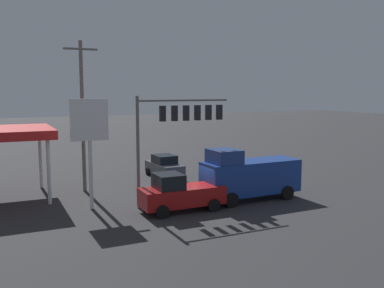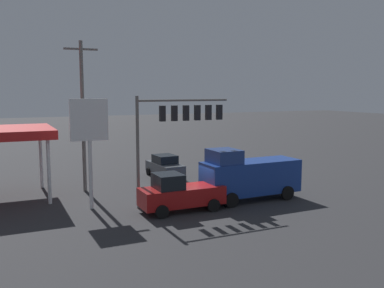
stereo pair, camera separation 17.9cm
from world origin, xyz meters
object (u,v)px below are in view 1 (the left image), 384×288
(traffic_signal_assembly, at_px, (179,121))
(price_sign, at_px, (89,127))
(utility_pole, at_px, (82,113))
(pickup_parked, at_px, (180,193))
(sedan_waiting, at_px, (164,166))
(delivery_truck, at_px, (249,175))

(traffic_signal_assembly, distance_m, price_sign, 5.62)
(utility_pole, distance_m, pickup_parked, 10.03)
(price_sign, bearing_deg, utility_pole, -96.25)
(sedan_waiting, bearing_deg, traffic_signal_assembly, -18.78)
(price_sign, relative_size, delivery_truck, 1.01)
(price_sign, bearing_deg, traffic_signal_assembly, 168.39)
(pickup_parked, relative_size, delivery_truck, 0.76)
(traffic_signal_assembly, height_order, utility_pole, utility_pole)
(traffic_signal_assembly, xyz_separation_m, price_sign, (5.49, -1.13, -0.31))
(utility_pole, bearing_deg, pickup_parked, 118.78)
(sedan_waiting, xyz_separation_m, delivery_truck, (-2.40, 9.51, 0.74))
(traffic_signal_assembly, relative_size, sedan_waiting, 1.57)
(sedan_waiting, bearing_deg, delivery_truck, 10.43)
(utility_pole, height_order, sedan_waiting, utility_pole)
(price_sign, height_order, delivery_truck, price_sign)
(pickup_parked, bearing_deg, delivery_truck, -174.15)
(price_sign, distance_m, sedan_waiting, 11.40)
(traffic_signal_assembly, relative_size, delivery_truck, 1.03)
(traffic_signal_assembly, relative_size, price_sign, 1.02)
(sedan_waiting, bearing_deg, pickup_parked, -19.91)
(pickup_parked, bearing_deg, traffic_signal_assembly, -111.56)
(utility_pole, height_order, pickup_parked, utility_pole)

